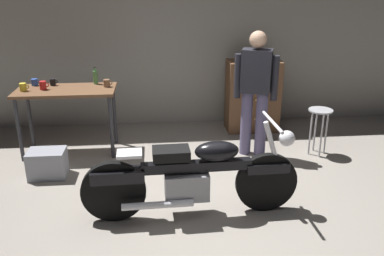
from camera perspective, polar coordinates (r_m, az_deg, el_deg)
The scene contains 14 objects.
ground_plane at distance 4.45m, azimuth 1.32°, elevation -11.04°, with size 12.00×12.00×0.00m, color gray.
back_wall at distance 6.63m, azimuth -1.45°, elevation 13.78°, with size 8.00×0.12×3.10m, color gray.
workbench at distance 5.76m, azimuth -16.98°, elevation 4.11°, with size 1.30×0.64×0.90m.
motorcycle at distance 4.13m, azimuth 0.18°, elevation -6.57°, with size 2.19×0.60×1.00m.
person_standing at distance 5.46m, azimuth 8.77°, elevation 5.38°, with size 0.54×0.34×1.67m.
shop_stool at distance 5.78m, azimuth 17.25°, elevation 1.12°, with size 0.32×0.32×0.64m.
wooden_dresser at distance 6.50m, azimuth 8.38°, elevation 4.43°, with size 0.80×0.47×1.10m.
storage_bin at distance 5.32m, azimuth -19.35°, elevation -4.67°, with size 0.44×0.32×0.34m, color gray.
mug_red_diner at distance 5.78m, azimuth -19.90°, elevation 5.57°, with size 0.12×0.09×0.11m.
mug_black_matte at distance 5.96m, azimuth -18.69°, elevation 6.04°, with size 0.11×0.07×0.09m.
mug_blue_enamel at distance 6.04m, azimuth -20.93°, elevation 5.94°, with size 0.12×0.09×0.09m.
mug_brown_stoneware at distance 5.70m, azimuth -11.69°, elevation 6.10°, with size 0.12×0.09×0.10m.
mug_yellow_tall at distance 5.81m, azimuth -22.31°, elevation 5.26°, with size 0.12×0.09×0.10m.
bottle at distance 5.88m, azimuth -13.21°, elevation 6.89°, with size 0.06×0.06×0.24m.
Camera 1 is at (-0.46, -3.76, 2.33)m, focal length 38.56 mm.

